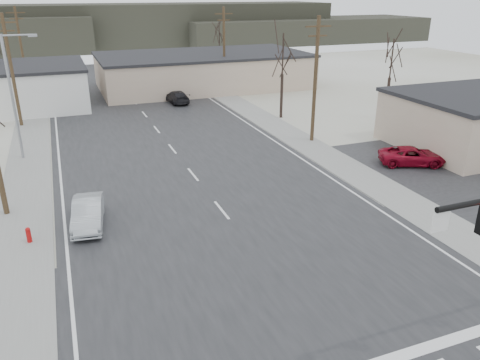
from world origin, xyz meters
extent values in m
plane|color=silver|center=(0.00, 0.00, 0.00)|extent=(140.00, 140.00, 0.00)
cube|color=black|center=(0.00, 15.00, 0.02)|extent=(18.00, 110.00, 0.05)
cube|color=black|center=(0.00, 0.00, 0.02)|extent=(90.00, 10.00, 0.04)
cube|color=gray|center=(-10.60, 20.00, 0.03)|extent=(3.00, 90.00, 0.06)
cube|color=gray|center=(10.60, 20.00, 0.03)|extent=(3.00, 90.00, 0.06)
cube|color=silver|center=(1.60, -6.20, 5.80)|extent=(0.60, 0.04, 0.60)
cylinder|color=#A50C0C|center=(-10.20, 8.00, 0.35)|extent=(0.24, 0.24, 0.70)
sphere|color=#A50C0C|center=(-10.20, 8.00, 0.75)|extent=(0.24, 0.24, 0.24)
cube|color=tan|center=(10.00, 44.00, 2.00)|extent=(26.00, 14.00, 4.00)
cube|color=black|center=(10.00, 44.00, 4.15)|extent=(26.30, 14.30, 0.30)
cylinder|color=#42311E|center=(-11.50, 32.00, 5.00)|extent=(0.30, 0.30, 10.00)
cube|color=#42311E|center=(-11.50, 32.00, 9.20)|extent=(2.20, 0.12, 0.12)
cube|color=#42311E|center=(-11.50, 32.00, 8.50)|extent=(1.60, 0.12, 0.12)
cylinder|color=#42311E|center=(-11.50, 52.00, 5.00)|extent=(0.30, 0.30, 10.00)
cube|color=#42311E|center=(-11.50, 52.00, 9.20)|extent=(2.20, 0.12, 0.12)
cube|color=#42311E|center=(-11.50, 52.00, 8.50)|extent=(1.60, 0.12, 0.12)
cylinder|color=#42311E|center=(11.50, 18.00, 5.00)|extent=(0.30, 0.30, 10.00)
cube|color=#42311E|center=(11.50, 18.00, 9.20)|extent=(2.20, 0.12, 0.12)
cube|color=#42311E|center=(11.50, 18.00, 8.50)|extent=(1.60, 0.12, 0.12)
cylinder|color=#42311E|center=(11.50, 40.00, 5.00)|extent=(0.30, 0.30, 10.00)
cube|color=#42311E|center=(11.50, 40.00, 9.20)|extent=(2.20, 0.12, 0.12)
cube|color=#42311E|center=(11.50, 40.00, 8.50)|extent=(1.60, 0.12, 0.12)
cylinder|color=gray|center=(-11.00, 22.00, 4.50)|extent=(0.20, 0.20, 9.00)
cylinder|color=gray|center=(-10.00, 22.00, 8.90)|extent=(2.00, 0.12, 0.12)
cube|color=gray|center=(-9.00, 22.00, 8.85)|extent=(0.60, 0.25, 0.18)
cylinder|color=#2F221C|center=(12.50, 26.00, 2.12)|extent=(0.28, 0.28, 4.25)
cylinder|color=#2F221C|center=(12.50, 26.00, 5.95)|extent=(0.14, 0.14, 4.25)
cylinder|color=#2F221C|center=(-14.00, 46.00, 2.25)|extent=(0.28, 0.28, 4.50)
cylinder|color=#2F221C|center=(15.00, 52.00, 2.00)|extent=(0.28, 0.28, 4.00)
cylinder|color=#2F221C|center=(15.00, 52.00, 5.60)|extent=(0.14, 0.14, 4.00)
cylinder|color=#2F221C|center=(22.00, 22.00, 2.00)|extent=(0.28, 0.28, 4.00)
cylinder|color=#2F221C|center=(22.00, 22.00, 5.60)|extent=(0.14, 0.14, 4.00)
cube|color=#333026|center=(15.00, 96.00, 4.50)|extent=(80.00, 18.00, 9.00)
cube|color=#333026|center=(50.00, 90.00, 2.75)|extent=(60.00, 18.00, 5.50)
imported|color=#969BA0|center=(-7.25, 8.87, 0.76)|extent=(2.07, 4.47, 1.42)
imported|color=black|center=(4.38, 35.96, 0.72)|extent=(2.22, 4.76, 1.34)
imported|color=black|center=(-7.31, 55.15, 0.78)|extent=(3.38, 4.65, 1.47)
imported|color=maroon|center=(15.33, 10.21, 0.68)|extent=(5.12, 3.80, 1.29)
camera|label=1|loc=(-7.80, -14.99, 11.79)|focal=35.00mm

